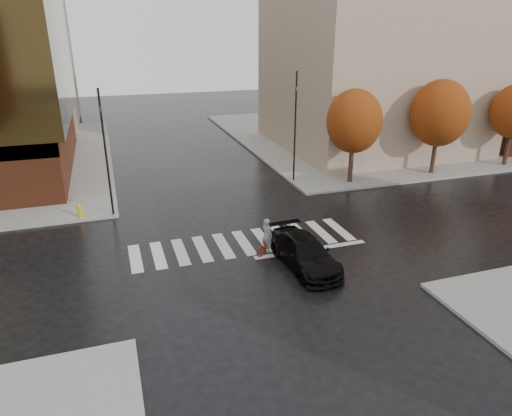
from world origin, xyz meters
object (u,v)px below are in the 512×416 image
(fire_hydrant, at_px, (80,210))
(sedan, at_px, (305,253))
(traffic_light_ne, at_px, (295,120))
(traffic_light_nw, at_px, (105,146))
(cyclist, at_px, (268,242))

(fire_hydrant, bearing_deg, sedan, -42.51)
(sedan, height_order, traffic_light_ne, traffic_light_ne)
(traffic_light_nw, relative_size, traffic_light_ne, 0.96)
(traffic_light_nw, relative_size, fire_hydrant, 8.86)
(cyclist, xyz_separation_m, traffic_light_ne, (5.54, 10.00, 3.88))
(fire_hydrant, bearing_deg, traffic_light_nw, -6.26)
(cyclist, relative_size, traffic_light_nw, 0.26)
(cyclist, relative_size, fire_hydrant, 2.27)
(sedan, height_order, traffic_light_nw, traffic_light_nw)
(traffic_light_ne, bearing_deg, traffic_light_nw, 27.86)
(sedan, relative_size, traffic_light_nw, 0.66)
(cyclist, height_order, traffic_light_nw, traffic_light_nw)
(sedan, relative_size, cyclist, 2.59)
(traffic_light_nw, distance_m, fire_hydrant, 4.12)
(traffic_light_nw, xyz_separation_m, fire_hydrant, (-1.82, 0.20, -3.69))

